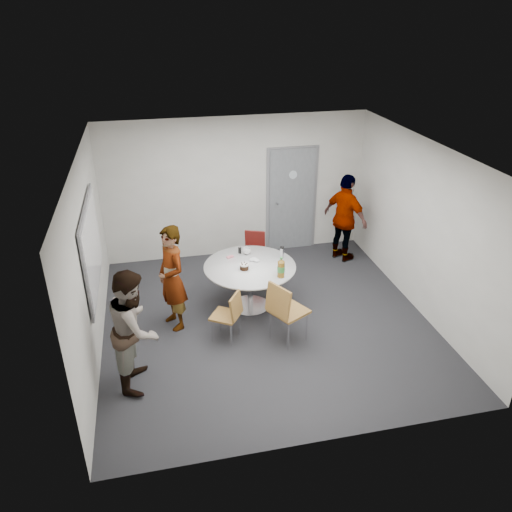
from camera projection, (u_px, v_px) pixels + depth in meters
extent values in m
plane|color=#242528|center=(266.00, 321.00, 7.89)|extent=(5.00, 5.00, 0.00)
plane|color=silver|center=(268.00, 153.00, 6.66)|extent=(5.00, 5.00, 0.00)
plane|color=#B1AFA8|center=(236.00, 188.00, 9.44)|extent=(5.00, 0.00, 5.00)
plane|color=#B1AFA8|center=(89.00, 261.00, 6.79)|extent=(0.00, 5.00, 5.00)
plane|color=#B1AFA8|center=(423.00, 229.00, 7.75)|extent=(0.00, 5.00, 5.00)
plane|color=#B1AFA8|center=(324.00, 347.00, 5.10)|extent=(5.00, 0.00, 5.00)
cube|color=slate|center=(292.00, 200.00, 9.78)|extent=(0.90, 0.05, 2.05)
cube|color=slate|center=(291.00, 200.00, 9.80)|extent=(1.02, 0.04, 2.12)
cylinder|color=#B2BFC6|center=(293.00, 175.00, 9.51)|extent=(0.16, 0.01, 0.16)
cylinder|color=silver|center=(277.00, 203.00, 9.67)|extent=(0.04, 0.14, 0.04)
cube|color=slate|center=(91.00, 248.00, 6.93)|extent=(0.03, 1.90, 1.25)
cube|color=white|center=(93.00, 248.00, 6.93)|extent=(0.01, 1.78, 1.13)
cylinder|color=silver|center=(250.00, 266.00, 7.92)|extent=(1.46, 1.46, 0.03)
cylinder|color=silver|center=(250.00, 287.00, 8.09)|extent=(0.09, 0.09, 0.71)
cylinder|color=silver|center=(250.00, 306.00, 8.25)|extent=(0.63, 0.63, 0.02)
cylinder|color=silver|center=(244.00, 269.00, 7.79)|extent=(0.19, 0.19, 0.01)
cylinder|color=black|center=(244.00, 267.00, 7.77)|extent=(0.14, 0.14, 0.07)
cylinder|color=white|center=(244.00, 265.00, 7.75)|extent=(0.14, 0.14, 0.02)
cylinder|color=brown|center=(281.00, 269.00, 7.53)|extent=(0.11, 0.11, 0.25)
cylinder|color=#388C3A|center=(281.00, 269.00, 7.53)|extent=(0.11, 0.11, 0.09)
cone|color=brown|center=(281.00, 261.00, 7.46)|extent=(0.11, 0.11, 0.05)
cylinder|color=#43944A|center=(281.00, 258.00, 7.44)|extent=(0.04, 0.04, 0.03)
imported|color=white|center=(247.00, 251.00, 8.26)|extent=(0.18, 0.18, 0.11)
cylinder|color=black|center=(240.00, 250.00, 8.28)|extent=(0.05, 0.05, 0.12)
cylinder|color=silver|center=(282.00, 253.00, 8.11)|extent=(0.07, 0.07, 0.17)
cylinder|color=black|center=(282.00, 247.00, 8.07)|extent=(0.07, 0.07, 0.03)
cube|color=#CE6776|center=(230.00, 257.00, 8.16)|extent=(0.13, 0.10, 0.02)
ellipsoid|color=silver|center=(254.00, 260.00, 8.04)|extent=(0.18, 0.18, 0.03)
cube|color=brown|center=(225.00, 316.00, 7.29)|extent=(0.52, 0.52, 0.03)
cube|color=brown|center=(236.00, 306.00, 7.15)|extent=(0.26, 0.35, 0.36)
cylinder|color=silver|center=(220.00, 319.00, 7.56)|extent=(0.02, 0.02, 0.40)
cylinder|color=silver|center=(212.00, 331.00, 7.30)|extent=(0.02, 0.02, 0.40)
cylinder|color=silver|center=(239.00, 323.00, 7.47)|extent=(0.02, 0.02, 0.40)
cylinder|color=silver|center=(231.00, 335.00, 7.21)|extent=(0.02, 0.02, 0.40)
cube|color=brown|center=(289.00, 311.00, 7.22)|extent=(0.64, 0.64, 0.04)
cube|color=brown|center=(278.00, 301.00, 6.98)|extent=(0.30, 0.44, 0.45)
cylinder|color=silver|center=(307.00, 326.00, 7.32)|extent=(0.02, 0.02, 0.50)
cylinder|color=silver|center=(289.00, 315.00, 7.58)|extent=(0.02, 0.02, 0.50)
cylinder|color=silver|center=(288.00, 336.00, 7.10)|extent=(0.02, 0.02, 0.50)
cylinder|color=silver|center=(270.00, 324.00, 7.36)|extent=(0.02, 0.02, 0.50)
cube|color=#5C1512|center=(253.00, 255.00, 9.03)|extent=(0.50, 0.50, 0.03)
cube|color=#5C1512|center=(255.00, 240.00, 9.09)|extent=(0.37, 0.21, 0.37)
cylinder|color=silver|center=(243.00, 268.00, 9.00)|extent=(0.02, 0.02, 0.41)
cylinder|color=silver|center=(261.00, 269.00, 8.96)|extent=(0.02, 0.02, 0.41)
cylinder|color=silver|center=(246.00, 260.00, 9.28)|extent=(0.02, 0.02, 0.41)
cylinder|color=silver|center=(263.00, 261.00, 9.24)|extent=(0.02, 0.02, 0.41)
imported|color=#A5C6EA|center=(172.00, 278.00, 7.41)|extent=(0.60, 0.71, 1.66)
imported|color=white|center=(135.00, 328.00, 6.29)|extent=(0.73, 0.88, 1.65)
imported|color=black|center=(345.00, 218.00, 9.40)|extent=(0.83, 1.08, 1.71)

